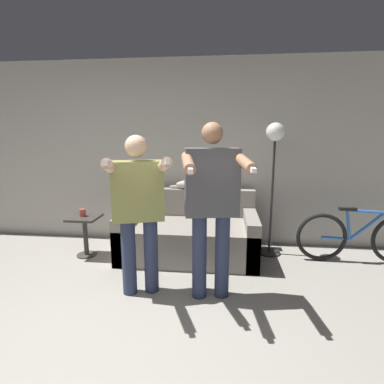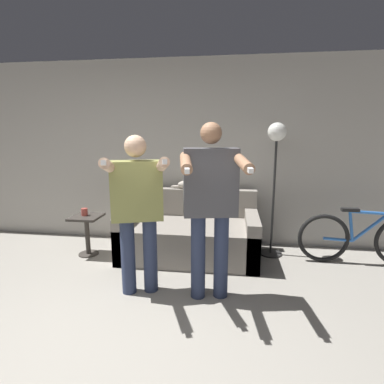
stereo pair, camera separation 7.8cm
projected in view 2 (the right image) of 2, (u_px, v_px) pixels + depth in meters
name	position (u px, v px, depth m)	size (l,w,h in m)	color
ground_plane	(87.00, 367.00, 2.07)	(16.00, 16.00, 0.00)	gray
wall_back	(166.00, 153.00, 4.33)	(10.00, 0.05, 2.60)	#B7B2A8
couch	(190.00, 235.00, 3.92)	(1.74, 0.94, 0.82)	gray
person_left	(137.00, 204.00, 2.87)	(0.68, 0.78, 1.57)	#2D3856
person_right	(210.00, 200.00, 2.76)	(0.65, 0.75, 1.69)	#2D3856
cat	(191.00, 184.00, 4.16)	(0.47, 0.14, 0.15)	#B7AD9E
floor_lamp	(276.00, 153.00, 3.74)	(0.30, 0.30, 1.72)	black
side_table	(87.00, 228.00, 3.92)	(0.37, 0.37, 0.53)	#38332D
cup	(84.00, 212.00, 3.90)	(0.08, 0.08, 0.10)	#B7473D
bicycle	(362.00, 239.00, 3.64)	(1.51, 0.07, 0.70)	black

